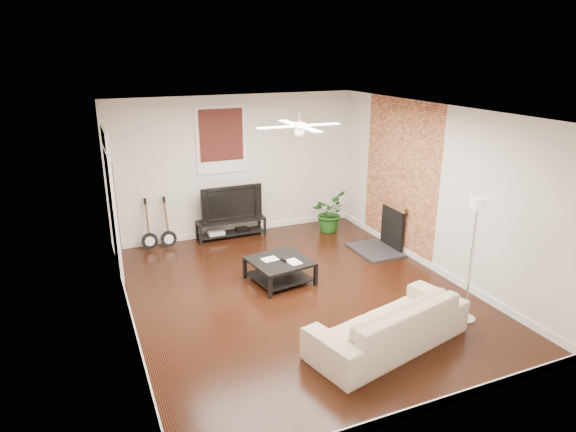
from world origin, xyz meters
name	(u,v)px	position (x,y,z in m)	size (l,w,h in m)	color
room	(299,208)	(0.00, 0.00, 1.40)	(5.01, 6.01, 2.81)	black
brick_accent	(400,177)	(2.49, 1.00, 1.40)	(0.02, 2.20, 2.80)	brown
fireplace	(383,227)	(2.20, 1.00, 0.46)	(0.80, 1.10, 0.92)	black
window_back	(221,140)	(-0.30, 2.97, 1.95)	(1.00, 0.06, 1.30)	#35120E
door_left	(113,202)	(-2.46, 1.90, 1.25)	(0.08, 1.00, 2.50)	white
tv_stand	(231,228)	(-0.22, 2.78, 0.19)	(1.37, 0.37, 0.38)	black
tv	(230,202)	(-0.22, 2.80, 0.74)	(1.23, 0.16, 0.71)	black
coffee_table	(280,271)	(-0.10, 0.51, 0.19)	(0.90, 0.90, 0.38)	black
sofa	(389,322)	(0.47, -1.75, 0.32)	(2.21, 0.86, 0.64)	#C1AC90
floor_lamp	(471,261)	(1.82, -1.65, 0.90)	(0.30, 0.30, 1.80)	white
potted_plant	(328,212)	(1.75, 2.35, 0.41)	(0.73, 0.64, 0.81)	#1B5017
guitar_left	(148,225)	(-1.84, 2.75, 0.49)	(0.30, 0.22, 0.99)	black
guitar_right	(167,223)	(-1.49, 2.72, 0.49)	(0.30, 0.22, 0.99)	black
ceiling_fan	(299,126)	(0.00, 0.00, 2.60)	(1.24, 1.24, 0.32)	white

